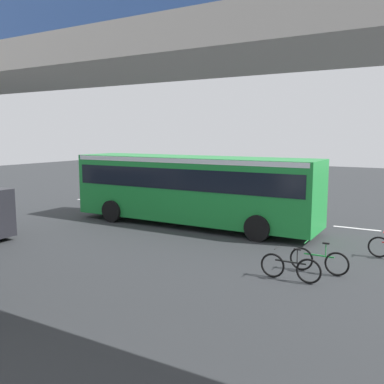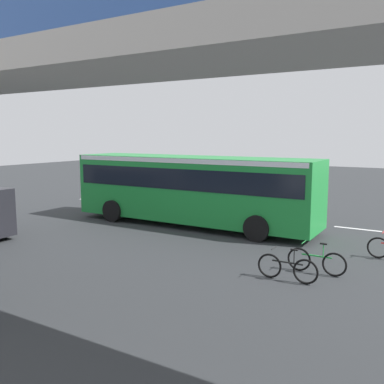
{
  "view_description": "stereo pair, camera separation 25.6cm",
  "coord_description": "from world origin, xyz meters",
  "px_view_note": "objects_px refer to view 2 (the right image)",
  "views": [
    {
      "loc": [
        -10.82,
        17.18,
        4.12
      ],
      "look_at": [
        -1.53,
        1.17,
        1.6
      ],
      "focal_mm": 39.3,
      "sensor_mm": 36.0,
      "label": 1
    },
    {
      "loc": [
        -11.04,
        17.05,
        4.12
      ],
      "look_at": [
        -1.53,
        1.17,
        1.6
      ],
      "focal_mm": 39.3,
      "sensor_mm": 36.0,
      "label": 2
    }
  ],
  "objects_px": {
    "city_bus": "(192,184)",
    "bicycle_black": "(287,268)",
    "bicycle_green": "(316,261)",
    "pedestrian": "(201,197)",
    "traffic_sign": "(317,182)"
  },
  "relations": [
    {
      "from": "bicycle_green",
      "to": "pedestrian",
      "type": "bearing_deg",
      "value": -40.49
    },
    {
      "from": "city_bus",
      "to": "pedestrian",
      "type": "relative_size",
      "value": 6.44
    },
    {
      "from": "city_bus",
      "to": "bicycle_black",
      "type": "relative_size",
      "value": 6.52
    },
    {
      "from": "traffic_sign",
      "to": "bicycle_black",
      "type": "bearing_deg",
      "value": 99.59
    },
    {
      "from": "bicycle_black",
      "to": "city_bus",
      "type": "bearing_deg",
      "value": -39.21
    },
    {
      "from": "city_bus",
      "to": "bicycle_green",
      "type": "relative_size",
      "value": 6.52
    },
    {
      "from": "pedestrian",
      "to": "city_bus",
      "type": "bearing_deg",
      "value": 112.26
    },
    {
      "from": "bicycle_black",
      "to": "pedestrian",
      "type": "bearing_deg",
      "value": -46.81
    },
    {
      "from": "bicycle_black",
      "to": "bicycle_green",
      "type": "distance_m",
      "value": 1.2
    },
    {
      "from": "city_bus",
      "to": "bicycle_green",
      "type": "distance_m",
      "value": 7.91
    },
    {
      "from": "city_bus",
      "to": "bicycle_black",
      "type": "xyz_separation_m",
      "value": [
        -6.15,
        5.02,
        -1.51
      ]
    },
    {
      "from": "city_bus",
      "to": "pedestrian",
      "type": "height_order",
      "value": "city_bus"
    },
    {
      "from": "bicycle_black",
      "to": "pedestrian",
      "type": "xyz_separation_m",
      "value": [
        7.26,
        -7.74,
        0.51
      ]
    },
    {
      "from": "city_bus",
      "to": "traffic_sign",
      "type": "distance_m",
      "value": 6.02
    },
    {
      "from": "city_bus",
      "to": "traffic_sign",
      "type": "xyz_separation_m",
      "value": [
        -4.66,
        -3.82,
        0.01
      ]
    }
  ]
}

